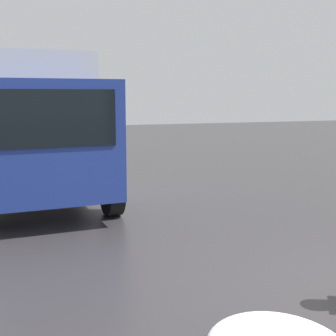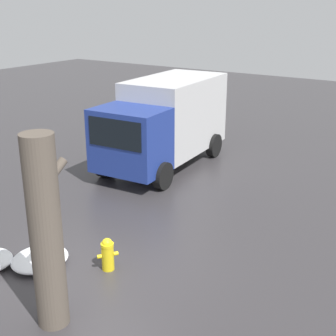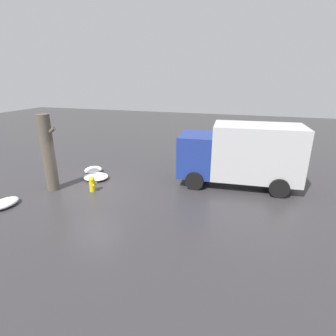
# 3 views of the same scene
# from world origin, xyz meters

# --- Properties ---
(ground_plane) EXTENTS (60.00, 60.00, 0.00)m
(ground_plane) POSITION_xyz_m (0.00, 0.00, 0.00)
(ground_plane) COLOR #333033
(fire_hydrant) EXTENTS (0.44, 0.40, 0.77)m
(fire_hydrant) POSITION_xyz_m (0.00, 0.00, 0.39)
(fire_hydrant) COLOR yellow
(fire_hydrant) RESTS_ON ground_plane
(tree_trunk) EXTENTS (0.89, 0.58, 3.67)m
(tree_trunk) POSITION_xyz_m (-1.97, -0.36, 1.85)
(tree_trunk) COLOR brown
(tree_trunk) RESTS_ON ground_plane
(delivery_truck) EXTENTS (6.01, 2.90, 3.10)m
(delivery_truck) POSITION_xyz_m (6.71, 2.99, 1.67)
(delivery_truck) COLOR navy
(delivery_truck) RESTS_ON ground_plane
(snow_pile_curbside) EXTENTS (1.34, 1.22, 0.27)m
(snow_pile_curbside) POSITION_xyz_m (-0.70, 1.44, 0.14)
(snow_pile_curbside) COLOR white
(snow_pile_curbside) RESTS_ON ground_plane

